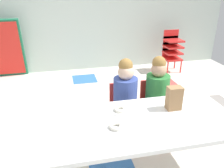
{
  "coord_description": "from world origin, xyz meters",
  "views": [
    {
      "loc": [
        -0.39,
        -2.22,
        1.64
      ],
      "look_at": [
        0.03,
        -0.38,
        0.82
      ],
      "focal_mm": 37.49,
      "sensor_mm": 36.0,
      "label": 1
    }
  ],
  "objects_px": {
    "paper_plate_near_edge": "(120,111)",
    "donut_powdered_on_plate": "(120,109)",
    "kid_chair_red_stack": "(172,48)",
    "paper_bag_brown": "(174,98)",
    "seated_child_middle_seat": "(157,88)",
    "donut_powdered_loose": "(116,126)",
    "seated_child_near_camera": "(125,91)",
    "craft_table": "(115,128)"
  },
  "relations": [
    {
      "from": "seated_child_near_camera",
      "to": "seated_child_middle_seat",
      "type": "distance_m",
      "value": 0.37
    },
    {
      "from": "seated_child_middle_seat",
      "to": "paper_bag_brown",
      "type": "xyz_separation_m",
      "value": [
        -0.05,
        -0.49,
        0.13
      ]
    },
    {
      "from": "seated_child_middle_seat",
      "to": "donut_powdered_on_plate",
      "type": "height_order",
      "value": "seated_child_middle_seat"
    },
    {
      "from": "seated_child_near_camera",
      "to": "donut_powdered_loose",
      "type": "xyz_separation_m",
      "value": [
        -0.27,
        -0.67,
        0.03
      ]
    },
    {
      "from": "seated_child_middle_seat",
      "to": "paper_bag_brown",
      "type": "height_order",
      "value": "seated_child_middle_seat"
    },
    {
      "from": "craft_table",
      "to": "paper_plate_near_edge",
      "type": "bearing_deg",
      "value": 63.08
    },
    {
      "from": "craft_table",
      "to": "paper_plate_near_edge",
      "type": "height_order",
      "value": "paper_plate_near_edge"
    },
    {
      "from": "kid_chair_red_stack",
      "to": "paper_bag_brown",
      "type": "distance_m",
      "value": 2.67
    },
    {
      "from": "seated_child_near_camera",
      "to": "seated_child_middle_seat",
      "type": "relative_size",
      "value": 1.0
    },
    {
      "from": "donut_powdered_on_plate",
      "to": "paper_bag_brown",
      "type": "bearing_deg",
      "value": -7.49
    },
    {
      "from": "seated_child_near_camera",
      "to": "donut_powdered_on_plate",
      "type": "distance_m",
      "value": 0.46
    },
    {
      "from": "donut_powdered_on_plate",
      "to": "kid_chair_red_stack",
      "type": "bearing_deg",
      "value": 54.5
    },
    {
      "from": "seated_child_near_camera",
      "to": "kid_chair_red_stack",
      "type": "relative_size",
      "value": 1.15
    },
    {
      "from": "seated_child_middle_seat",
      "to": "paper_plate_near_edge",
      "type": "xyz_separation_m",
      "value": [
        -0.54,
        -0.43,
        0.02
      ]
    },
    {
      "from": "seated_child_middle_seat",
      "to": "kid_chair_red_stack",
      "type": "xyz_separation_m",
      "value": [
        1.12,
        1.9,
        -0.1
      ]
    },
    {
      "from": "craft_table",
      "to": "paper_plate_near_edge",
      "type": "relative_size",
      "value": 11.76
    },
    {
      "from": "craft_table",
      "to": "kid_chair_red_stack",
      "type": "bearing_deg",
      "value": 55.09
    },
    {
      "from": "seated_child_near_camera",
      "to": "paper_plate_near_edge",
      "type": "relative_size",
      "value": 5.1
    },
    {
      "from": "kid_chair_red_stack",
      "to": "donut_powdered_loose",
      "type": "distance_m",
      "value": 3.12
    },
    {
      "from": "paper_plate_near_edge",
      "to": "donut_powdered_on_plate",
      "type": "distance_m",
      "value": 0.02
    },
    {
      "from": "seated_child_middle_seat",
      "to": "donut_powdered_loose",
      "type": "distance_m",
      "value": 0.93
    },
    {
      "from": "paper_plate_near_edge",
      "to": "paper_bag_brown",
      "type": "bearing_deg",
      "value": -7.49
    },
    {
      "from": "craft_table",
      "to": "donut_powdered_loose",
      "type": "relative_size",
      "value": 18.56
    },
    {
      "from": "craft_table",
      "to": "seated_child_middle_seat",
      "type": "xyz_separation_m",
      "value": [
        0.64,
        0.62,
        0.03
      ]
    },
    {
      "from": "seated_child_middle_seat",
      "to": "paper_bag_brown",
      "type": "bearing_deg",
      "value": -96.01
    },
    {
      "from": "craft_table",
      "to": "seated_child_middle_seat",
      "type": "bearing_deg",
      "value": 44.21
    },
    {
      "from": "seated_child_near_camera",
      "to": "paper_plate_near_edge",
      "type": "xyz_separation_m",
      "value": [
        -0.17,
        -0.43,
        0.02
      ]
    },
    {
      "from": "seated_child_middle_seat",
      "to": "craft_table",
      "type": "bearing_deg",
      "value": -135.79
    },
    {
      "from": "donut_powdered_on_plate",
      "to": "seated_child_middle_seat",
      "type": "bearing_deg",
      "value": 38.49
    },
    {
      "from": "donut_powdered_on_plate",
      "to": "donut_powdered_loose",
      "type": "distance_m",
      "value": 0.27
    },
    {
      "from": "kid_chair_red_stack",
      "to": "paper_plate_near_edge",
      "type": "distance_m",
      "value": 2.86
    },
    {
      "from": "seated_child_near_camera",
      "to": "paper_bag_brown",
      "type": "distance_m",
      "value": 0.6
    },
    {
      "from": "paper_bag_brown",
      "to": "donut_powdered_on_plate",
      "type": "height_order",
      "value": "paper_bag_brown"
    },
    {
      "from": "seated_child_near_camera",
      "to": "donut_powdered_loose",
      "type": "bearing_deg",
      "value": -111.63
    },
    {
      "from": "kid_chair_red_stack",
      "to": "donut_powdered_on_plate",
      "type": "height_order",
      "value": "kid_chair_red_stack"
    },
    {
      "from": "seated_child_middle_seat",
      "to": "donut_powdered_loose",
      "type": "height_order",
      "value": "seated_child_middle_seat"
    },
    {
      "from": "kid_chair_red_stack",
      "to": "paper_plate_near_edge",
      "type": "xyz_separation_m",
      "value": [
        -1.66,
        -2.32,
        0.12
      ]
    },
    {
      "from": "paper_plate_near_edge",
      "to": "donut_powdered_loose",
      "type": "relative_size",
      "value": 1.58
    },
    {
      "from": "donut_powdered_on_plate",
      "to": "donut_powdered_loose",
      "type": "relative_size",
      "value": 0.98
    },
    {
      "from": "paper_bag_brown",
      "to": "donut_powdered_on_plate",
      "type": "relative_size",
      "value": 1.97
    },
    {
      "from": "kid_chair_red_stack",
      "to": "craft_table",
      "type": "bearing_deg",
      "value": -124.91
    },
    {
      "from": "kid_chair_red_stack",
      "to": "paper_plate_near_edge",
      "type": "relative_size",
      "value": 4.44
    }
  ]
}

